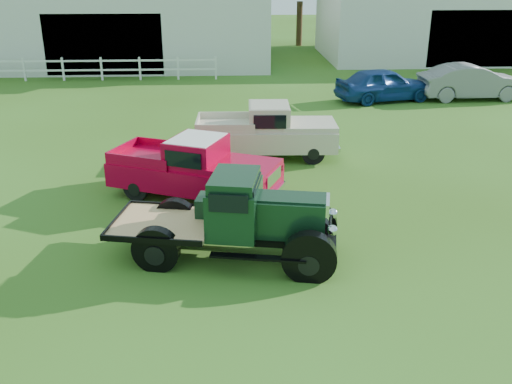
{
  "coord_description": "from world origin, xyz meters",
  "views": [
    {
      "loc": [
        -0.39,
        -10.55,
        5.8
      ],
      "look_at": [
        0.2,
        1.2,
        1.05
      ],
      "focal_mm": 40.0,
      "sensor_mm": 36.0,
      "label": 1
    }
  ],
  "objects_px": {
    "vintage_flatbed": "(231,217)",
    "white_pickup": "(266,131)",
    "red_pickup": "(194,168)",
    "misc_car_blue": "(384,84)",
    "misc_car_grey": "(472,82)"
  },
  "relations": [
    {
      "from": "red_pickup",
      "to": "misc_car_blue",
      "type": "distance_m",
      "value": 13.53
    },
    {
      "from": "vintage_flatbed",
      "to": "misc_car_grey",
      "type": "relative_size",
      "value": 1.0
    },
    {
      "from": "white_pickup",
      "to": "misc_car_blue",
      "type": "bearing_deg",
      "value": 54.83
    },
    {
      "from": "red_pickup",
      "to": "vintage_flatbed",
      "type": "bearing_deg",
      "value": -51.29
    },
    {
      "from": "white_pickup",
      "to": "misc_car_grey",
      "type": "relative_size",
      "value": 0.97
    },
    {
      "from": "vintage_flatbed",
      "to": "white_pickup",
      "type": "relative_size",
      "value": 1.03
    },
    {
      "from": "vintage_flatbed",
      "to": "misc_car_blue",
      "type": "height_order",
      "value": "vintage_flatbed"
    },
    {
      "from": "white_pickup",
      "to": "misc_car_blue",
      "type": "height_order",
      "value": "white_pickup"
    },
    {
      "from": "vintage_flatbed",
      "to": "white_pickup",
      "type": "bearing_deg",
      "value": 90.38
    },
    {
      "from": "vintage_flatbed",
      "to": "white_pickup",
      "type": "height_order",
      "value": "vintage_flatbed"
    },
    {
      "from": "red_pickup",
      "to": "misc_car_grey",
      "type": "relative_size",
      "value": 0.97
    },
    {
      "from": "red_pickup",
      "to": "misc_car_blue",
      "type": "height_order",
      "value": "red_pickup"
    },
    {
      "from": "white_pickup",
      "to": "misc_car_blue",
      "type": "distance_m",
      "value": 9.63
    },
    {
      "from": "vintage_flatbed",
      "to": "red_pickup",
      "type": "bearing_deg",
      "value": 115.71
    },
    {
      "from": "red_pickup",
      "to": "white_pickup",
      "type": "height_order",
      "value": "white_pickup"
    }
  ]
}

